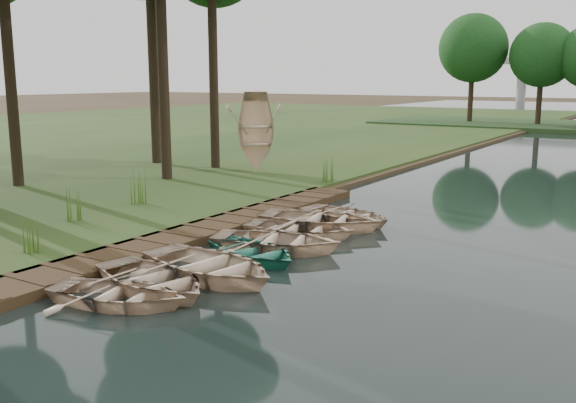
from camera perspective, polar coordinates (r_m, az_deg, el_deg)
The scene contains 15 objects.
ground at distance 18.37m, azimuth -3.72°, elevation -3.81°, with size 300.00×300.00×0.00m, color #3D2F1D.
boardwalk at distance 19.30m, azimuth -7.56°, elevation -2.70°, with size 1.60×16.00×0.30m, color #372615.
rowboat_0 at distance 13.80m, azimuth -14.83°, elevation -7.61°, with size 2.18×3.06×0.63m, color beige.
rowboat_1 at distance 14.46m, azimuth -12.00°, elevation -6.45°, with size 2.46×3.44×0.71m, color beige.
rowboat_2 at distance 15.13m, azimuth -7.03°, elevation -5.35°, with size 2.73×3.83×0.79m, color beige.
rowboat_3 at distance 16.55m, azimuth -3.15°, elevation -4.17°, with size 2.15×3.01×0.62m, color #2F856B.
rowboat_4 at distance 17.34m, azimuth -1.05°, elevation -3.25°, with size 2.55×3.57×0.74m, color beige.
rowboat_5 at distance 18.85m, azimuth 1.02°, elevation -2.18°, with size 2.37×3.31×0.69m, color beige.
rowboat_6 at distance 19.84m, azimuth 2.94°, elevation -1.35°, with size 2.76×3.87×0.80m, color beige.
rowboat_7 at distance 20.82m, azimuth 5.13°, elevation -0.97°, with size 2.34×3.28×0.68m, color beige.
stored_rowboat at distance 30.50m, azimuth -2.93°, elevation 3.42°, with size 2.67×3.74×0.78m, color beige.
reeds_0 at distance 17.49m, azimuth -21.67°, elevation -2.83°, with size 0.60×0.60×0.89m, color #3F661E.
reeds_1 at distance 20.88m, azimuth -18.49°, elevation -0.34°, with size 0.60×0.60×0.98m, color #3F661E.
reeds_2 at distance 23.06m, azimuth -13.09°, elevation 1.11°, with size 0.60×0.60×1.09m, color #3F661E.
reeds_3 at distance 27.32m, azimuth 3.45°, elevation 2.79°, with size 0.60×0.60×1.02m, color #3F661E.
Camera 1 is at (10.54, -14.31, 4.67)m, focal length 40.00 mm.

